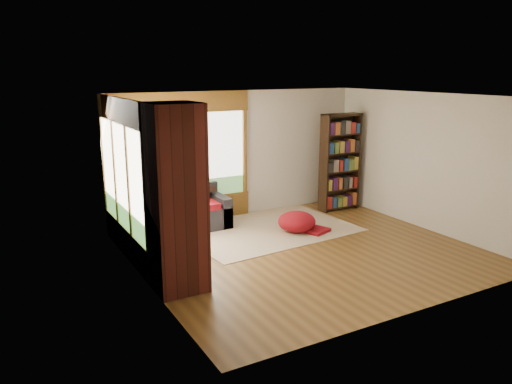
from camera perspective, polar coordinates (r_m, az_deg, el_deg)
name	(u,v)px	position (r m, az deg, el deg)	size (l,w,h in m)	color
floor	(305,251)	(8.61, 5.61, -6.71)	(5.50, 5.50, 0.00)	brown
ceiling	(309,96)	(8.07, 6.06, 10.84)	(5.50, 5.50, 0.00)	white
wall_back	(238,154)	(10.35, -2.11, 4.33)	(5.50, 0.04, 2.60)	silver
wall_front	(424,214)	(6.42, 18.66, -2.41)	(5.50, 0.04, 2.60)	silver
wall_left	(143,197)	(7.07, -12.80, -0.53)	(0.04, 5.00, 2.60)	silver
wall_right	(426,162)	(10.05, 18.84, 3.30)	(0.04, 5.00, 2.60)	silver
windows_back	(184,157)	(9.84, -8.28, 3.98)	(2.82, 0.10, 1.90)	brown
windows_left	(122,177)	(8.20, -15.02, 1.67)	(0.10, 2.62, 1.90)	brown
roller_blind	(110,145)	(8.93, -16.33, 5.17)	(0.03, 0.72, 0.90)	#667F4B
brick_chimney	(176,199)	(6.85, -9.16, -0.82)	(0.70, 0.70, 2.60)	#471914
sectional_sofa	(162,224)	(9.13, -10.73, -3.66)	(2.20, 2.20, 0.80)	#242429
area_rug	(264,228)	(9.75, 0.93, -4.10)	(3.21, 2.46, 0.01)	beige
bookshelf	(340,162)	(10.98, 9.58, 3.37)	(0.90, 0.30, 2.10)	black
pouf	(297,221)	(9.53, 4.69, -3.32)	(0.72, 0.72, 0.39)	maroon
dog_tan	(163,197)	(9.08, -10.62, -0.52)	(1.03, 0.79, 0.51)	brown
dog_brindle	(152,212)	(8.26, -11.78, -2.23)	(0.66, 0.92, 0.47)	black
throw_pillows	(164,197)	(9.08, -10.45, -0.57)	(1.98, 1.68, 0.45)	black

